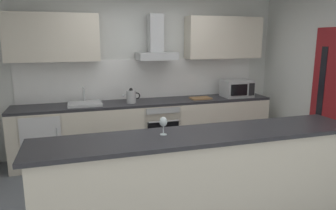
{
  "coord_description": "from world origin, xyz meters",
  "views": [
    {
      "loc": [
        -1.14,
        -3.39,
        1.88
      ],
      "look_at": [
        0.02,
        0.39,
        1.05
      ],
      "focal_mm": 33.37,
      "sensor_mm": 36.0,
      "label": 1
    }
  ],
  "objects_px": {
    "refrigerator": "(43,139)",
    "chopping_board": "(200,98)",
    "sink": "(85,103)",
    "microwave": "(237,88)",
    "range_hood": "(156,45)",
    "kettle": "(131,96)",
    "oven": "(159,127)",
    "wine_glass": "(163,122)"
  },
  "relations": [
    {
      "from": "refrigerator",
      "to": "chopping_board",
      "type": "distance_m",
      "value": 2.57
    },
    {
      "from": "sink",
      "to": "chopping_board",
      "type": "bearing_deg",
      "value": -1.05
    },
    {
      "from": "refrigerator",
      "to": "sink",
      "type": "distance_m",
      "value": 0.81
    },
    {
      "from": "microwave",
      "to": "range_hood",
      "type": "xyz_separation_m",
      "value": [
        -1.41,
        0.16,
        0.74
      ]
    },
    {
      "from": "microwave",
      "to": "kettle",
      "type": "xyz_separation_m",
      "value": [
        -1.86,
        -0.01,
        -0.04
      ]
    },
    {
      "from": "range_hood",
      "to": "sink",
      "type": "bearing_deg",
      "value": -174.18
    },
    {
      "from": "chopping_board",
      "to": "sink",
      "type": "bearing_deg",
      "value": 178.95
    },
    {
      "from": "oven",
      "to": "kettle",
      "type": "relative_size",
      "value": 2.77
    },
    {
      "from": "kettle",
      "to": "chopping_board",
      "type": "xyz_separation_m",
      "value": [
        1.18,
        0.01,
        -0.09
      ]
    },
    {
      "from": "oven",
      "to": "wine_glass",
      "type": "height_order",
      "value": "wine_glass"
    },
    {
      "from": "microwave",
      "to": "range_hood",
      "type": "bearing_deg",
      "value": 173.63
    },
    {
      "from": "chopping_board",
      "to": "kettle",
      "type": "bearing_deg",
      "value": -179.52
    },
    {
      "from": "sink",
      "to": "chopping_board",
      "type": "height_order",
      "value": "sink"
    },
    {
      "from": "refrigerator",
      "to": "wine_glass",
      "type": "bearing_deg",
      "value": -57.47
    },
    {
      "from": "sink",
      "to": "chopping_board",
      "type": "xyz_separation_m",
      "value": [
        1.89,
        -0.03,
        -0.02
      ]
    },
    {
      "from": "oven",
      "to": "refrigerator",
      "type": "height_order",
      "value": "oven"
    },
    {
      "from": "refrigerator",
      "to": "microwave",
      "type": "distance_m",
      "value": 3.26
    },
    {
      "from": "oven",
      "to": "chopping_board",
      "type": "xyz_separation_m",
      "value": [
        0.73,
        -0.02,
        0.45
      ]
    },
    {
      "from": "refrigerator",
      "to": "chopping_board",
      "type": "height_order",
      "value": "chopping_board"
    },
    {
      "from": "range_hood",
      "to": "wine_glass",
      "type": "relative_size",
      "value": 4.05
    },
    {
      "from": "oven",
      "to": "sink",
      "type": "xyz_separation_m",
      "value": [
        -1.16,
        0.01,
        0.47
      ]
    },
    {
      "from": "refrigerator",
      "to": "microwave",
      "type": "height_order",
      "value": "microwave"
    },
    {
      "from": "range_hood",
      "to": "microwave",
      "type": "bearing_deg",
      "value": -6.37
    },
    {
      "from": "wine_glass",
      "to": "kettle",
      "type": "bearing_deg",
      "value": 88.48
    },
    {
      "from": "oven",
      "to": "refrigerator",
      "type": "bearing_deg",
      "value": -179.91
    },
    {
      "from": "range_hood",
      "to": "chopping_board",
      "type": "bearing_deg",
      "value": -11.85
    },
    {
      "from": "oven",
      "to": "kettle",
      "type": "bearing_deg",
      "value": -175.74
    },
    {
      "from": "refrigerator",
      "to": "range_hood",
      "type": "xyz_separation_m",
      "value": [
        1.79,
        0.13,
        1.36
      ]
    },
    {
      "from": "refrigerator",
      "to": "oven",
      "type": "bearing_deg",
      "value": 0.09
    },
    {
      "from": "range_hood",
      "to": "chopping_board",
      "type": "distance_m",
      "value": 1.15
    },
    {
      "from": "microwave",
      "to": "refrigerator",
      "type": "bearing_deg",
      "value": 179.55
    },
    {
      "from": "wine_glass",
      "to": "chopping_board",
      "type": "distance_m",
      "value": 2.36
    },
    {
      "from": "sink",
      "to": "wine_glass",
      "type": "xyz_separation_m",
      "value": [
        0.66,
        -2.03,
        0.17
      ]
    },
    {
      "from": "microwave",
      "to": "range_hood",
      "type": "height_order",
      "value": "range_hood"
    },
    {
      "from": "microwave",
      "to": "chopping_board",
      "type": "relative_size",
      "value": 1.47
    },
    {
      "from": "kettle",
      "to": "refrigerator",
      "type": "bearing_deg",
      "value": 178.68
    },
    {
      "from": "range_hood",
      "to": "chopping_board",
      "type": "height_order",
      "value": "range_hood"
    },
    {
      "from": "microwave",
      "to": "chopping_board",
      "type": "xyz_separation_m",
      "value": [
        -0.68,
        0.0,
        -0.14
      ]
    },
    {
      "from": "kettle",
      "to": "microwave",
      "type": "bearing_deg",
      "value": 0.18
    },
    {
      "from": "sink",
      "to": "microwave",
      "type": "bearing_deg",
      "value": -0.87
    },
    {
      "from": "oven",
      "to": "microwave",
      "type": "height_order",
      "value": "microwave"
    },
    {
      "from": "refrigerator",
      "to": "kettle",
      "type": "xyz_separation_m",
      "value": [
        1.34,
        -0.03,
        0.58
      ]
    }
  ]
}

